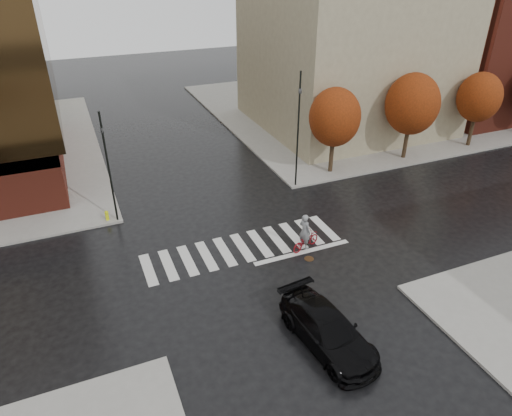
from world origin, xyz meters
The scene contains 14 objects.
ground centered at (0.00, 0.00, 0.00)m, with size 120.00×120.00×0.00m, color black.
sidewalk_ne centered at (21.00, 21.00, 0.07)m, with size 30.00×30.00×0.15m, color gray.
crosswalk centered at (0.00, 0.50, 0.01)m, with size 12.00×3.00×0.01m, color silver.
building_ne_tan centered at (17.00, 17.00, 9.15)m, with size 16.00×16.00×18.00m, color gray.
building_ne_brick centered at (33.00, 16.00, 7.15)m, with size 14.00×14.00×14.00m, color maroon.
tree_ne_a centered at (10.00, 7.40, 4.46)m, with size 3.80×3.80×6.50m.
tree_ne_b centered at (17.00, 7.40, 4.62)m, with size 4.20×4.20×6.89m.
tree_ne_c centered at (24.00, 7.40, 4.37)m, with size 3.60×3.60×6.31m.
sedan centered at (0.73, -7.86, 0.79)m, with size 2.22×5.46×1.58m, color black.
cyclist centered at (3.30, -1.00, 0.78)m, with size 2.13×1.33×2.29m.
traffic_light_nw centered at (-6.30, 6.30, 4.17)m, with size 0.18×0.15×7.09m.
traffic_light_ne centered at (6.42, 6.30, 4.93)m, with size 0.22×0.25×8.20m.
fire_hydrant centered at (-6.89, 6.50, 0.51)m, with size 0.24×0.24×0.66m.
manhole centered at (3.05, -2.00, 0.01)m, with size 0.54×0.54×0.01m, color #50351C.
Camera 1 is at (-7.78, -20.09, 15.19)m, focal length 32.00 mm.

